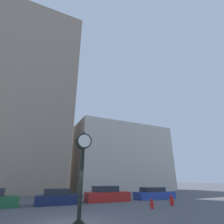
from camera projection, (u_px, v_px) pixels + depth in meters
building_tall_tower at (28, 96)px, 33.24m from camera, size 15.61×12.00×33.96m
building_storefront_row at (119, 158)px, 37.24m from camera, size 19.35×12.00×12.60m
street_clock at (82, 162)px, 9.45m from camera, size 0.86×0.62×4.64m
car_navy at (58, 198)px, 15.68m from camera, size 4.01×1.87×1.31m
car_red at (107, 195)px, 17.84m from camera, size 4.55×1.98×1.46m
car_blue at (154, 194)px, 20.04m from camera, size 4.75×1.80×1.24m
fire_hydrant_near at (172, 200)px, 14.89m from camera, size 0.62×0.27×0.81m
fire_hydrant_far at (152, 204)px, 13.39m from camera, size 0.53×0.23×0.69m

